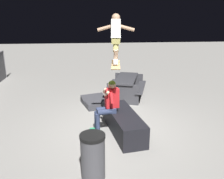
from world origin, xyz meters
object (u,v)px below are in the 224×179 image
at_px(ledge_box_main, 124,123).
at_px(person_sitting_on_ledge, 108,103).
at_px(picnic_table_back, 126,84).
at_px(kicker_ramp, 96,103).
at_px(skater_airborne, 116,36).
at_px(skateboard, 116,65).
at_px(trash_bin, 93,157).

distance_m(ledge_box_main, person_sitting_on_ledge, 0.66).
bearing_deg(picnic_table_back, kicker_ramp, 121.93).
height_order(person_sitting_on_ledge, picnic_table_back, person_sitting_on_ledge).
xyz_separation_m(skater_airborne, kicker_ramp, (2.00, 0.45, -2.44)).
height_order(ledge_box_main, kicker_ramp, ledge_box_main).
xyz_separation_m(skateboard, picnic_table_back, (2.77, -0.69, -1.31)).
relative_size(person_sitting_on_ledge, trash_bin, 1.52).
distance_m(skater_airborne, trash_bin, 2.84).
bearing_deg(skateboard, kicker_ramp, 12.28).
bearing_deg(skater_airborne, trash_bin, 161.69).
bearing_deg(person_sitting_on_ledge, ledge_box_main, -107.51).
height_order(person_sitting_on_ledge, trash_bin, person_sitting_on_ledge).
height_order(skateboard, picnic_table_back, skateboard).
bearing_deg(kicker_ramp, skateboard, -167.72).
bearing_deg(trash_bin, picnic_table_back, -15.91).
relative_size(ledge_box_main, skateboard, 1.88).
xyz_separation_m(ledge_box_main, kicker_ramp, (2.10, 0.66, -0.22)).
bearing_deg(picnic_table_back, trash_bin, 164.09).
xyz_separation_m(ledge_box_main, trash_bin, (-1.79, 0.83, 0.19)).
bearing_deg(kicker_ramp, ledge_box_main, -162.63).
distance_m(person_sitting_on_ledge, skater_airborne, 1.72).
bearing_deg(kicker_ramp, skater_airborne, -167.22).
height_order(ledge_box_main, person_sitting_on_ledge, person_sitting_on_ledge).
bearing_deg(ledge_box_main, trash_bin, 155.12).
distance_m(skateboard, picnic_table_back, 3.14).
bearing_deg(picnic_table_back, skateboard, 165.95).
bearing_deg(skater_airborne, ledge_box_main, -116.50).
relative_size(ledge_box_main, person_sitting_on_ledge, 1.41).
relative_size(kicker_ramp, picnic_table_back, 0.60).
bearing_deg(kicker_ramp, trash_bin, 177.49).
bearing_deg(trash_bin, skater_airborne, -18.31).
distance_m(ledge_box_main, kicker_ramp, 2.22).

